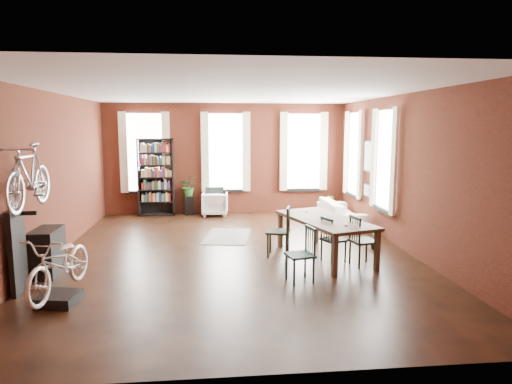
{
  "coord_description": "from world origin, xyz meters",
  "views": [
    {
      "loc": [
        -0.47,
        -8.85,
        2.55
      ],
      "look_at": [
        0.49,
        0.6,
        1.17
      ],
      "focal_mm": 32.0,
      "sensor_mm": 36.0,
      "label": 1
    }
  ],
  "objects": [
    {
      "name": "room",
      "position": [
        0.25,
        0.62,
        2.14
      ],
      "size": [
        9.0,
        9.04,
        3.22
      ],
      "color": "black",
      "rests_on": "ground"
    },
    {
      "name": "dining_table",
      "position": [
        1.73,
        -0.4,
        0.39
      ],
      "size": [
        1.66,
        2.49,
        0.78
      ],
      "primitive_type": "cube",
      "rotation": [
        0.0,
        0.0,
        0.3
      ],
      "color": "brown",
      "rests_on": "ground"
    },
    {
      "name": "dining_chair_a",
      "position": [
        0.98,
        -1.72,
        0.46
      ],
      "size": [
        0.5,
        0.5,
        0.91
      ],
      "primitive_type": "cube",
      "rotation": [
        0.0,
        0.0,
        -1.36
      ],
      "color": "#1B3D3B",
      "rests_on": "ground"
    },
    {
      "name": "dining_chair_b",
      "position": [
        0.86,
        -0.17,
        0.49
      ],
      "size": [
        0.55,
        0.55,
        0.98
      ],
      "primitive_type": "cube",
      "rotation": [
        0.0,
        0.0,
        -1.83
      ],
      "color": "black",
      "rests_on": "ground"
    },
    {
      "name": "dining_chair_c",
      "position": [
        2.32,
        -0.96,
        0.46
      ],
      "size": [
        0.5,
        0.5,
        0.93
      ],
      "primitive_type": "cube",
      "rotation": [
        0.0,
        0.0,
        1.77
      ],
      "color": "black",
      "rests_on": "ground"
    },
    {
      "name": "dining_chair_d",
      "position": [
        1.84,
        -0.66,
        0.43
      ],
      "size": [
        0.51,
        0.51,
        0.85
      ],
      "primitive_type": "cube",
      "rotation": [
        0.0,
        0.0,
        1.95
      ],
      "color": "#163130",
      "rests_on": "ground"
    },
    {
      "name": "bookshelf",
      "position": [
        -2.0,
        4.3,
        1.1
      ],
      "size": [
        1.0,
        0.32,
        2.2
      ],
      "primitive_type": "cube",
      "color": "black",
      "rests_on": "ground"
    },
    {
      "name": "white_armchair",
      "position": [
        -0.34,
        4.09,
        0.37
      ],
      "size": [
        0.76,
        0.72,
        0.73
      ],
      "primitive_type": "imported",
      "rotation": [
        0.0,
        0.0,
        3.06
      ],
      "color": "white",
      "rests_on": "ground"
    },
    {
      "name": "cream_sofa",
      "position": [
        2.95,
        2.6,
        0.41
      ],
      "size": [
        0.61,
        2.08,
        0.81
      ],
      "primitive_type": "imported",
      "rotation": [
        0.0,
        0.0,
        1.57
      ],
      "color": "beige",
      "rests_on": "ground"
    },
    {
      "name": "striped_rug",
      "position": [
        -0.08,
        1.49,
        0.01
      ],
      "size": [
        1.24,
        1.72,
        0.01
      ],
      "primitive_type": "cube",
      "rotation": [
        0.0,
        0.0,
        -0.17
      ],
      "color": "black",
      "rests_on": "ground"
    },
    {
      "name": "bike_trainer",
      "position": [
        -2.66,
        -2.31,
        0.08
      ],
      "size": [
        0.6,
        0.6,
        0.15
      ],
      "primitive_type": "cube",
      "rotation": [
        0.0,
        0.0,
        -0.16
      ],
      "color": "black",
      "rests_on": "ground"
    },
    {
      "name": "bike_wall_rack",
      "position": [
        -3.4,
        -1.8,
        0.65
      ],
      "size": [
        0.16,
        0.6,
        1.3
      ],
      "primitive_type": "cube",
      "color": "black",
      "rests_on": "ground"
    },
    {
      "name": "console_table",
      "position": [
        -3.28,
        -0.9,
        0.4
      ],
      "size": [
        0.4,
        0.8,
        0.8
      ],
      "primitive_type": "cube",
      "color": "black",
      "rests_on": "ground"
    },
    {
      "name": "plant_stand",
      "position": [
        -1.08,
        4.3,
        0.27
      ],
      "size": [
        0.3,
        0.3,
        0.53
      ],
      "primitive_type": "cube",
      "rotation": [
        0.0,
        0.0,
        0.12
      ],
      "color": "black",
      "rests_on": "ground"
    },
    {
      "name": "plant_by_sofa",
      "position": [
        2.83,
        3.55,
        0.14
      ],
      "size": [
        0.51,
        0.69,
        0.28
      ],
      "primitive_type": "imported",
      "rotation": [
        0.0,
        0.0,
        -0.29
      ],
      "color": "#2C5321",
      "rests_on": "ground"
    },
    {
      "name": "plant_small",
      "position": [
        2.91,
        0.12,
        0.08
      ],
      "size": [
        0.44,
        0.51,
        0.16
      ],
      "primitive_type": "imported",
      "rotation": [
        0.0,
        0.0,
        0.54
      ],
      "color": "#2B5C24",
      "rests_on": "ground"
    },
    {
      "name": "bicycle_floor",
      "position": [
        -2.63,
        -2.28,
        0.99
      ],
      "size": [
        0.74,
        0.97,
        1.68
      ],
      "primitive_type": "imported",
      "rotation": [
        0.0,
        0.0,
        -0.19
      ],
      "color": "silver",
      "rests_on": "bike_trainer"
    },
    {
      "name": "bicycle_hung",
      "position": [
        -3.15,
        -1.8,
        2.13
      ],
      "size": [
        0.47,
        1.0,
        1.66
      ],
      "primitive_type": "imported",
      "color": "#A5A8AD",
      "rests_on": "bike_wall_rack"
    },
    {
      "name": "plant_on_stand",
      "position": [
        -1.09,
        4.31,
        0.76
      ],
      "size": [
        0.67,
        0.71,
        0.46
      ],
      "primitive_type": "imported",
      "rotation": [
        0.0,
        0.0,
        0.29
      ],
      "color": "#275321",
      "rests_on": "plant_stand"
    }
  ]
}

